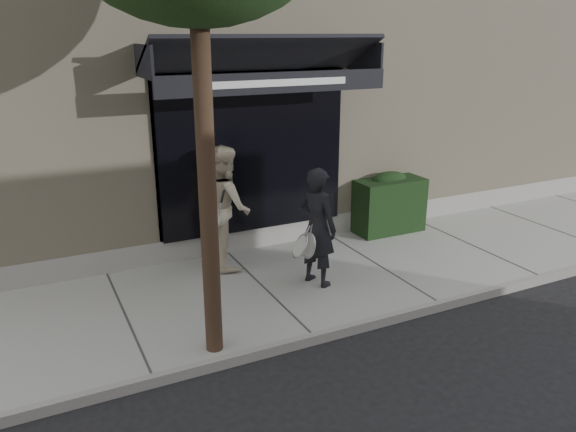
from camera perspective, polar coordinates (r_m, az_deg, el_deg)
ground at (r=9.32m, az=8.86°, el=-5.44°), size 80.00×80.00×0.00m
sidewalk at (r=9.29m, az=8.87°, el=-5.10°), size 20.00×3.00×0.12m
curb at (r=8.20m, az=15.10°, el=-8.79°), size 20.00×0.10×0.14m
building_facade at (r=12.93m, az=-3.47°, el=13.91°), size 14.30×8.04×5.64m
hedge at (r=10.65m, az=10.09°, el=1.32°), size 1.30×0.70×1.14m
pedestrian_front at (r=8.16m, az=3.00°, el=-1.14°), size 0.84×0.82×1.77m
pedestrian_back at (r=8.85m, az=-6.46°, el=0.95°), size 0.74×0.95×1.95m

